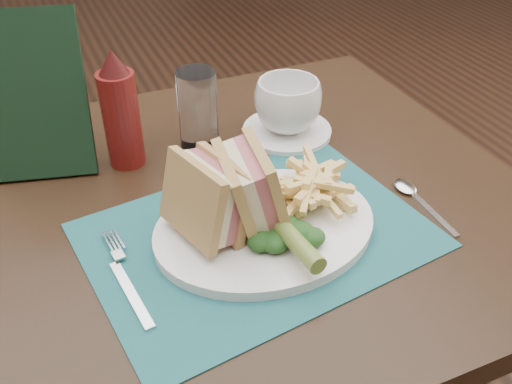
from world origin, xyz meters
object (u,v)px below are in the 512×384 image
plate (265,227)px  check_presenter (34,96)px  sandwich_half_a (192,204)px  drinking_glass (198,110)px  ketchup_bottle (120,109)px  placemat (257,235)px  saucer (287,131)px  table_main (223,365)px  sandwich_half_b (235,188)px  coffee_cup (288,106)px

plate → check_presenter: size_ratio=1.23×
sandwich_half_a → check_presenter: 0.32m
plate → drinking_glass: 0.25m
plate → ketchup_bottle: ketchup_bottle is taller
placemat → saucer: (0.15, 0.22, 0.00)m
plate → sandwich_half_a: size_ratio=2.76×
table_main → check_presenter: (-0.20, 0.19, 0.49)m
plate → saucer: 0.26m
sandwich_half_b → coffee_cup: (0.17, 0.21, -0.02)m
sandwich_half_b → ketchup_bottle: bearing=119.9°
plate → drinking_glass: (-0.01, 0.24, 0.06)m
placemat → ketchup_bottle: size_ratio=2.34×
drinking_glass → ketchup_bottle: (-0.12, -0.00, 0.03)m
plate → coffee_cup: size_ratio=2.73×
placemat → saucer: size_ratio=2.90×
table_main → coffee_cup: coffee_cup is taller
coffee_cup → check_presenter: check_presenter is taller
table_main → placemat: placemat is taller
drinking_glass → coffee_cup: bearing=-8.5°
table_main → placemat: bearing=-73.7°
table_main → sandwich_half_b: (0.01, -0.08, 0.45)m
sandwich_half_a → sandwich_half_b: bearing=-8.5°
sandwich_half_a → sandwich_half_b: size_ratio=0.98×
coffee_cup → ketchup_bottle: (-0.27, 0.02, 0.04)m
plate → sandwich_half_b: sandwich_half_b is taller
coffee_cup → check_presenter: 0.39m
saucer → check_presenter: (-0.38, 0.06, 0.11)m
ketchup_bottle → placemat: bearing=-64.6°
drinking_glass → sandwich_half_a: bearing=-110.0°
sandwich_half_b → placemat: bearing=-31.2°
placemat → coffee_cup: (0.15, 0.22, 0.05)m
plate → sandwich_half_b: 0.07m
drinking_glass → ketchup_bottle: size_ratio=0.70×
coffee_cup → check_presenter: size_ratio=0.45×
placemat → ketchup_bottle: bearing=115.4°
placemat → sandwich_half_b: (-0.02, 0.02, 0.07)m
drinking_glass → check_presenter: (-0.23, 0.04, 0.05)m
placemat → sandwich_half_a: bearing=173.4°
ketchup_bottle → check_presenter: (-0.11, 0.04, 0.03)m
sandwich_half_a → ketchup_bottle: bearing=81.7°
sandwich_half_a → coffee_cup: sandwich_half_a is taller
placemat → drinking_glass: size_ratio=3.34×
table_main → drinking_glass: (0.03, 0.15, 0.44)m
saucer → drinking_glass: 0.16m
sandwich_half_a → ketchup_bottle: (-0.03, 0.23, 0.02)m
saucer → coffee_cup: size_ratio=1.37×
drinking_glass → check_presenter: size_ratio=0.53×
placemat → drinking_glass: bearing=89.1°
table_main → sandwich_half_b: 0.45m
placemat → saucer: saucer is taller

